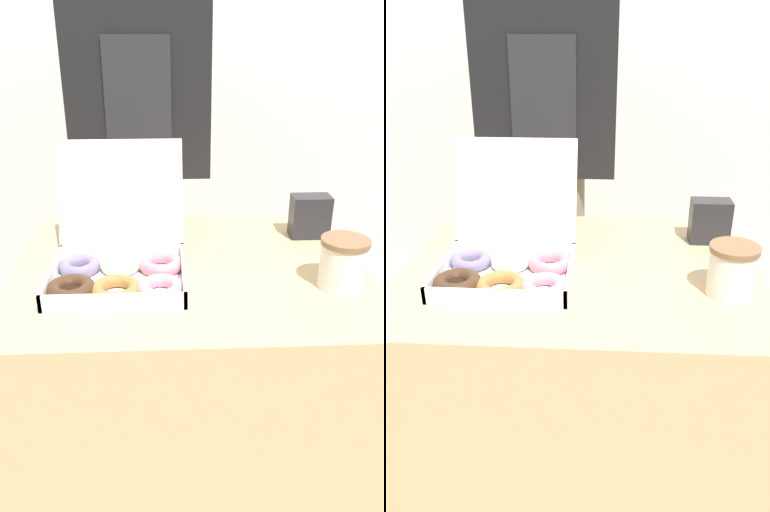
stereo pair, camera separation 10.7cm
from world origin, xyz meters
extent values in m
plane|color=gray|center=(0.00, 0.00, 0.00)|extent=(14.00, 14.00, 0.00)
cube|color=silver|center=(0.00, 1.31, 1.30)|extent=(10.00, 0.05, 2.60)
cube|color=tan|center=(0.00, 0.00, 0.38)|extent=(0.83, 0.67, 0.76)
cube|color=white|center=(-0.16, -0.09, 0.76)|extent=(0.29, 0.25, 0.01)
cube|color=white|center=(-0.30, -0.09, 0.79)|extent=(0.01, 0.25, 0.04)
cube|color=white|center=(-0.02, -0.09, 0.79)|extent=(0.01, 0.25, 0.04)
cube|color=white|center=(-0.16, -0.21, 0.79)|extent=(0.29, 0.01, 0.04)
cube|color=white|center=(-0.16, 0.03, 0.79)|extent=(0.29, 0.01, 0.04)
cube|color=white|center=(-0.16, 0.08, 0.92)|extent=(0.29, 0.09, 0.23)
torus|color=#422819|center=(-0.25, -0.14, 0.78)|extent=(0.10, 0.10, 0.03)
torus|color=slate|center=(-0.25, -0.03, 0.78)|extent=(0.13, 0.13, 0.03)
torus|color=#A87038|center=(-0.16, -0.14, 0.78)|extent=(0.11, 0.11, 0.03)
torus|color=silver|center=(-0.16, -0.03, 0.78)|extent=(0.13, 0.13, 0.03)
torus|color=pink|center=(-0.07, -0.14, 0.78)|extent=(0.10, 0.10, 0.03)
torus|color=pink|center=(-0.07, -0.03, 0.78)|extent=(0.14, 0.14, 0.03)
cylinder|color=silver|center=(0.32, -0.12, 0.81)|extent=(0.10, 0.10, 0.10)
cylinder|color=brown|center=(0.32, -0.12, 0.87)|extent=(0.10, 0.10, 0.01)
cube|color=#232328|center=(0.33, 0.17, 0.82)|extent=(0.10, 0.06, 0.11)
cylinder|color=gray|center=(-0.13, 0.49, 0.43)|extent=(0.23, 0.23, 0.86)
cube|color=black|center=(-0.13, 0.49, 1.13)|extent=(0.41, 0.19, 0.55)
cube|color=#232328|center=(-0.13, 0.39, 1.08)|extent=(0.19, 0.01, 0.35)
camera|label=1|loc=(-0.05, -1.06, 1.28)|focal=35.00mm
camera|label=2|loc=(0.06, -1.06, 1.28)|focal=35.00mm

